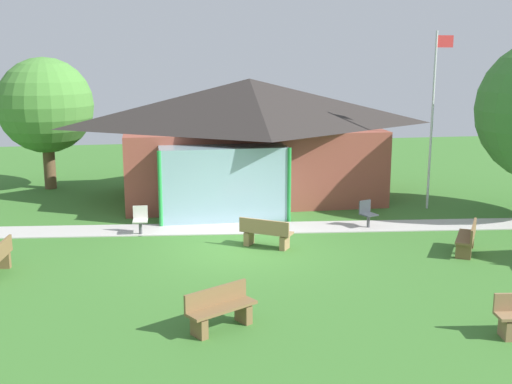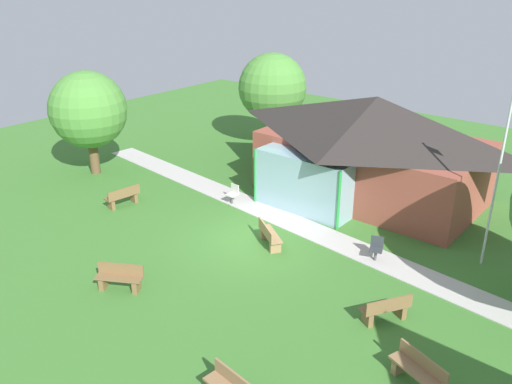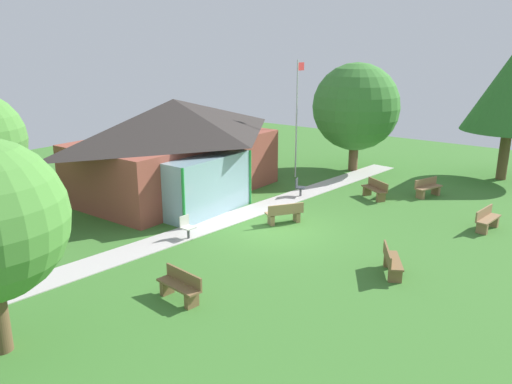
# 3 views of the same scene
# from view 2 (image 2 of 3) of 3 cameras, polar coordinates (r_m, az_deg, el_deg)

# --- Properties ---
(ground_plane) EXTENTS (44.00, 44.00, 0.00)m
(ground_plane) POSITION_cam_2_polar(r_m,az_deg,el_deg) (19.76, -0.47, -5.30)
(ground_plane) COLOR #3D752D
(pavilion) EXTENTS (10.18, 7.18, 4.45)m
(pavilion) POSITION_cam_2_polar(r_m,az_deg,el_deg) (23.35, 12.32, 4.92)
(pavilion) COLOR brown
(pavilion) RESTS_ON ground_plane
(footpath) EXTENTS (24.78, 3.75, 0.03)m
(footpath) POSITION_cam_2_polar(r_m,az_deg,el_deg) (21.31, 3.36, -3.07)
(footpath) COLOR #BCB7B2
(footpath) RESTS_ON ground_plane
(flagpole) EXTENTS (0.64, 0.08, 6.11)m
(flagpole) POSITION_cam_2_polar(r_m,az_deg,el_deg) (18.57, 24.87, 1.86)
(flagpole) COLOR silver
(flagpole) RESTS_ON ground_plane
(bench_lawn_far_right) EXTENTS (1.56, 0.91, 0.84)m
(bench_lawn_far_right) POSITION_cam_2_polar(r_m,az_deg,el_deg) (14.01, 17.16, -18.14)
(bench_lawn_far_right) COLOR olive
(bench_lawn_far_right) RESTS_ON ground_plane
(bench_mid_right) EXTENTS (1.15, 1.51, 0.84)m
(bench_mid_right) POSITION_cam_2_polar(r_m,az_deg,el_deg) (15.87, 13.89, -12.24)
(bench_mid_right) COLOR brown
(bench_mid_right) RESTS_ON ground_plane
(bench_front_center) EXTENTS (1.52, 1.14, 0.84)m
(bench_front_center) POSITION_cam_2_polar(r_m,az_deg,el_deg) (17.34, -14.53, -9.01)
(bench_front_center) COLOR brown
(bench_front_center) RESTS_ON ground_plane
(bench_mid_left) EXTENTS (0.61, 1.54, 0.84)m
(bench_mid_left) POSITION_cam_2_polar(r_m,az_deg,el_deg) (23.14, -14.23, -0.53)
(bench_mid_left) COLOR brown
(bench_mid_left) RESTS_ON ground_plane
(bench_rear_near_path) EXTENTS (1.49, 1.19, 0.84)m
(bench_rear_near_path) POSITION_cam_2_polar(r_m,az_deg,el_deg) (19.27, 1.43, -4.74)
(bench_rear_near_path) COLOR #9E7A51
(bench_rear_near_path) RESTS_ON ground_plane
(patio_chair_west) EXTENTS (0.46, 0.46, 0.86)m
(patio_chair_west) POSITION_cam_2_polar(r_m,az_deg,el_deg) (22.64, -2.53, -0.29)
(patio_chair_west) COLOR beige
(patio_chair_west) RESTS_ON ground_plane
(patio_chair_lawn_spare) EXTENTS (0.57, 0.57, 0.86)m
(patio_chair_lawn_spare) POSITION_cam_2_polar(r_m,az_deg,el_deg) (18.81, 12.89, -6.08)
(patio_chair_lawn_spare) COLOR #33383D
(patio_chair_lawn_spare) RESTS_ON ground_plane
(tree_west_hedge) EXTENTS (3.66, 3.66, 5.04)m
(tree_west_hedge) POSITION_cam_2_polar(r_m,az_deg,el_deg) (26.46, -17.73, 8.46)
(tree_west_hedge) COLOR brown
(tree_west_hedge) RESTS_ON ground_plane
(tree_behind_pavilion_left) EXTENTS (3.75, 3.75, 5.23)m
(tree_behind_pavilion_left) POSITION_cam_2_polar(r_m,az_deg,el_deg) (29.47, 1.79, 11.22)
(tree_behind_pavilion_left) COLOR brown
(tree_behind_pavilion_left) RESTS_ON ground_plane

